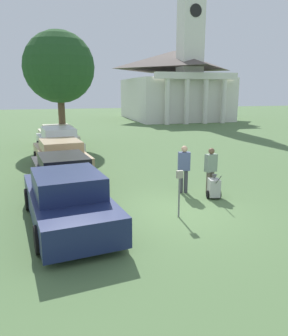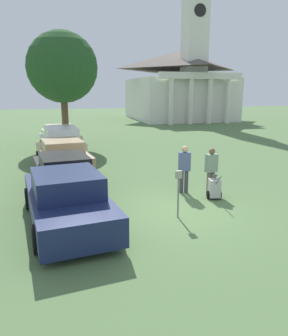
{
  "view_description": "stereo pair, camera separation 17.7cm",
  "coord_description": "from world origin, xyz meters",
  "px_view_note": "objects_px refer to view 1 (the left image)",
  "views": [
    {
      "loc": [
        -3.39,
        -8.81,
        3.61
      ],
      "look_at": [
        -0.54,
        1.37,
        1.1
      ],
      "focal_mm": 35.0,
      "sensor_mm": 36.0,
      "label": 1
    },
    {
      "loc": [
        -3.22,
        -8.85,
        3.61
      ],
      "look_at": [
        -0.54,
        1.37,
        1.1
      ],
      "focal_mm": 35.0,
      "sensor_mm": 36.0,
      "label": 2
    }
  ],
  "objects_px": {
    "parked_car_white": "(59,143)",
    "parked_car_tan": "(60,156)",
    "parked_car_black": "(63,174)",
    "equipment_cart": "(214,188)",
    "parked_car_cream": "(57,137)",
    "person_worker": "(184,166)",
    "church": "(175,80)",
    "parking_meter": "(179,185)",
    "parked_car_navy": "(68,200)",
    "person_supervisor": "(211,168)"
  },
  "relations": [
    {
      "from": "parked_car_white",
      "to": "parked_car_tan",
      "type": "bearing_deg",
      "value": -97.59
    },
    {
      "from": "parked_car_black",
      "to": "equipment_cart",
      "type": "bearing_deg",
      "value": -32.39
    },
    {
      "from": "parked_car_cream",
      "to": "person_worker",
      "type": "xyz_separation_m",
      "value": [
        4.15,
        -11.01,
        0.29
      ]
    },
    {
      "from": "parked_car_black",
      "to": "church",
      "type": "height_order",
      "value": "church"
    },
    {
      "from": "parked_car_black",
      "to": "person_worker",
      "type": "xyz_separation_m",
      "value": [
        4.15,
        -1.37,
        0.34
      ]
    },
    {
      "from": "parked_car_white",
      "to": "church",
      "type": "bearing_deg",
      "value": 47.43
    },
    {
      "from": "parked_car_tan",
      "to": "equipment_cart",
      "type": "relative_size",
      "value": 5.34
    },
    {
      "from": "parking_meter",
      "to": "person_worker",
      "type": "height_order",
      "value": "person_worker"
    },
    {
      "from": "parked_car_black",
      "to": "church",
      "type": "xyz_separation_m",
      "value": [
        15.05,
        28.19,
        4.27
      ]
    },
    {
      "from": "parked_car_tan",
      "to": "church",
      "type": "distance_m",
      "value": 29.41
    },
    {
      "from": "parked_car_navy",
      "to": "church",
      "type": "bearing_deg",
      "value": 56.78
    },
    {
      "from": "parked_car_navy",
      "to": "person_worker",
      "type": "xyz_separation_m",
      "value": [
        4.15,
        1.77,
        0.29
      ]
    },
    {
      "from": "church",
      "to": "person_supervisor",
      "type": "bearing_deg",
      "value": -108.51
    },
    {
      "from": "parked_car_black",
      "to": "equipment_cart",
      "type": "distance_m",
      "value": 5.41
    },
    {
      "from": "person_supervisor",
      "to": "church",
      "type": "bearing_deg",
      "value": -119.34
    },
    {
      "from": "parked_car_cream",
      "to": "person_worker",
      "type": "height_order",
      "value": "person_worker"
    },
    {
      "from": "parked_car_navy",
      "to": "person_supervisor",
      "type": "bearing_deg",
      "value": 8.65
    },
    {
      "from": "parking_meter",
      "to": "equipment_cart",
      "type": "bearing_deg",
      "value": 35.34
    },
    {
      "from": "parked_car_black",
      "to": "church",
      "type": "distance_m",
      "value": 32.24
    },
    {
      "from": "parked_car_cream",
      "to": "equipment_cart",
      "type": "height_order",
      "value": "parked_car_cream"
    },
    {
      "from": "parked_car_white",
      "to": "parking_meter",
      "type": "bearing_deg",
      "value": -80.62
    },
    {
      "from": "parked_car_white",
      "to": "church",
      "type": "distance_m",
      "value": 26.57
    },
    {
      "from": "parked_car_tan",
      "to": "church",
      "type": "relative_size",
      "value": 0.24
    },
    {
      "from": "parked_car_black",
      "to": "parked_car_cream",
      "type": "xyz_separation_m",
      "value": [
        -0.0,
        9.64,
        0.05
      ]
    },
    {
      "from": "parked_car_tan",
      "to": "parked_car_navy",
      "type": "bearing_deg",
      "value": -97.56
    },
    {
      "from": "parked_car_black",
      "to": "church",
      "type": "relative_size",
      "value": 0.23
    },
    {
      "from": "person_worker",
      "to": "parked_car_white",
      "type": "bearing_deg",
      "value": -49.0
    },
    {
      "from": "person_supervisor",
      "to": "person_worker",
      "type": "bearing_deg",
      "value": -29.27
    },
    {
      "from": "parked_car_navy",
      "to": "parked_car_cream",
      "type": "height_order",
      "value": "parked_car_navy"
    },
    {
      "from": "parked_car_white",
      "to": "person_worker",
      "type": "xyz_separation_m",
      "value": [
        4.15,
        -8.07,
        0.23
      ]
    },
    {
      "from": "parked_car_black",
      "to": "parked_car_navy",
      "type": "bearing_deg",
      "value": -97.55
    },
    {
      "from": "person_supervisor",
      "to": "parked_car_white",
      "type": "bearing_deg",
      "value": -69.75
    },
    {
      "from": "parked_car_black",
      "to": "parking_meter",
      "type": "relative_size",
      "value": 3.69
    },
    {
      "from": "parked_car_white",
      "to": "parked_car_cream",
      "type": "xyz_separation_m",
      "value": [
        -0.0,
        2.94,
        -0.06
      ]
    },
    {
      "from": "parked_car_black",
      "to": "person_supervisor",
      "type": "bearing_deg",
      "value": -25.91
    },
    {
      "from": "parked_car_cream",
      "to": "parked_car_white",
      "type": "bearing_deg",
      "value": -97.55
    },
    {
      "from": "parked_car_tan",
      "to": "parked_car_cream",
      "type": "relative_size",
      "value": 1.0
    },
    {
      "from": "church",
      "to": "equipment_cart",
      "type": "bearing_deg",
      "value": -108.42
    },
    {
      "from": "parked_car_tan",
      "to": "person_worker",
      "type": "height_order",
      "value": "person_worker"
    },
    {
      "from": "parking_meter",
      "to": "church",
      "type": "relative_size",
      "value": 0.06
    },
    {
      "from": "parked_car_black",
      "to": "parked_car_white",
      "type": "relative_size",
      "value": 0.94
    },
    {
      "from": "person_worker",
      "to": "person_supervisor",
      "type": "distance_m",
      "value": 0.95
    },
    {
      "from": "parked_car_navy",
      "to": "parked_car_black",
      "type": "bearing_deg",
      "value": 82.45
    },
    {
      "from": "parked_car_navy",
      "to": "parked_car_tan",
      "type": "relative_size",
      "value": 0.96
    },
    {
      "from": "parked_car_black",
      "to": "person_supervisor",
      "type": "distance_m",
      "value": 5.33
    },
    {
      "from": "parking_meter",
      "to": "person_supervisor",
      "type": "height_order",
      "value": "person_supervisor"
    },
    {
      "from": "parked_car_navy",
      "to": "person_worker",
      "type": "relative_size",
      "value": 2.99
    },
    {
      "from": "parked_car_navy",
      "to": "parked_car_cream",
      "type": "relative_size",
      "value": 0.95
    },
    {
      "from": "parked_car_white",
      "to": "person_supervisor",
      "type": "relative_size",
      "value": 3.34
    },
    {
      "from": "person_worker",
      "to": "equipment_cart",
      "type": "height_order",
      "value": "person_worker"
    }
  ]
}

